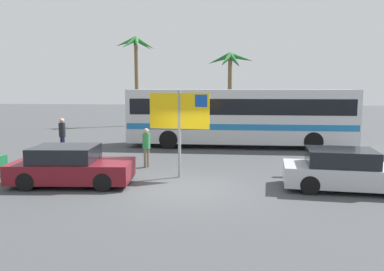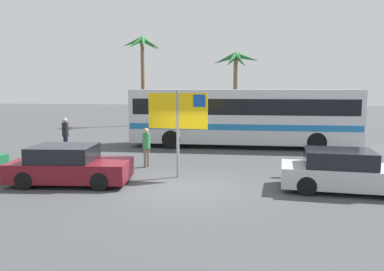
% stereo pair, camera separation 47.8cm
% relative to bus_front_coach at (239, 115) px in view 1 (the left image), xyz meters
% --- Properties ---
extents(ground, '(120.00, 120.00, 0.00)m').
position_rel_bus_front_coach_xyz_m(ground, '(-1.96, -9.26, -1.78)').
color(ground, '#424447').
extents(bus_front_coach, '(12.25, 2.57, 3.17)m').
position_rel_bus_front_coach_xyz_m(bus_front_coach, '(0.00, 0.00, 0.00)').
color(bus_front_coach, silver).
rests_on(bus_front_coach, ground).
extents(ferry_sign, '(2.20, 0.25, 3.20)m').
position_rel_bus_front_coach_xyz_m(ferry_sign, '(-2.26, -7.64, 0.54)').
color(ferry_sign, gray).
rests_on(ferry_sign, ground).
extents(car_silver, '(4.17, 2.12, 1.32)m').
position_rel_bus_front_coach_xyz_m(car_silver, '(3.26, -8.83, -1.15)').
color(car_silver, '#B7BABF').
rests_on(car_silver, ground).
extents(car_maroon, '(4.14, 2.21, 1.32)m').
position_rel_bus_front_coach_xyz_m(car_maroon, '(-5.85, -9.08, -1.15)').
color(car_maroon, maroon).
rests_on(car_maroon, ground).
extents(pedestrian_crossing_lot, '(0.32, 0.32, 1.79)m').
position_rel_bus_front_coach_xyz_m(pedestrian_crossing_lot, '(-8.73, -3.40, -0.72)').
color(pedestrian_crossing_lot, '#1E2347').
rests_on(pedestrian_crossing_lot, ground).
extents(pedestrian_near_sign, '(0.32, 0.32, 1.63)m').
position_rel_bus_front_coach_xyz_m(pedestrian_near_sign, '(-3.90, -6.06, -0.83)').
color(pedestrian_near_sign, '#706656').
rests_on(pedestrian_near_sign, ground).
extents(palm_tree_seaside, '(3.47, 3.28, 7.56)m').
position_rel_bus_front_coach_xyz_m(palm_tree_seaside, '(-8.54, 10.93, 4.28)').
color(palm_tree_seaside, brown).
rests_on(palm_tree_seaside, ground).
extents(palm_tree_inland, '(3.62, 3.44, 5.94)m').
position_rel_bus_front_coach_xyz_m(palm_tree_inland, '(-0.59, 8.45, 3.04)').
color(palm_tree_inland, brown).
rests_on(palm_tree_inland, ground).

